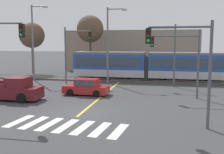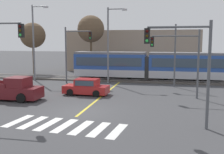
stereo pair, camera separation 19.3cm
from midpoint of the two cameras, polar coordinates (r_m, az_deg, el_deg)
name	(u,v)px [view 1 (the left image)]	position (r m, az deg, el deg)	size (l,w,h in m)	color
ground_plane	(82,112)	(20.23, -6.35, -7.17)	(200.00, 200.00, 0.00)	#3D3D3F
track_bed	(121,79)	(35.94, 1.77, -0.50)	(120.00, 4.00, 0.18)	#4C4742
rail_near	(120,79)	(35.22, 1.57, -0.43)	(120.00, 0.08, 0.10)	#939399
rail_far	(122,78)	(36.63, 1.97, -0.13)	(120.00, 0.08, 0.10)	#939399
light_rail_tram	(147,65)	(35.31, 6.97, 2.50)	(18.50, 2.64, 3.43)	#B7BAC1
crosswalk_stripe_0	(19,121)	(19.03, -18.63, -8.46)	(0.56, 2.80, 0.01)	silver
crosswalk_stripe_1	(34,122)	(18.42, -15.83, -8.88)	(0.56, 2.80, 0.01)	silver
crosswalk_stripe_2	(50,124)	(17.85, -12.84, -9.31)	(0.56, 2.80, 0.01)	silver
crosswalk_stripe_3	(66,126)	(17.34, -9.66, -9.74)	(0.56, 2.80, 0.01)	silver
crosswalk_stripe_4	(83,127)	(16.88, -6.29, -10.16)	(0.56, 2.80, 0.01)	silver
crosswalk_stripe_5	(100,129)	(16.48, -2.73, -10.56)	(0.56, 2.80, 0.01)	silver
crosswalk_stripe_6	(119,131)	(16.15, 1.00, -10.94)	(0.56, 2.80, 0.01)	silver
lane_centre_line	(104,95)	(26.46, -1.91, -3.61)	(0.20, 15.67, 0.01)	gold
sedan_crossing	(86,87)	(26.42, -5.46, -2.12)	(4.26, 2.04, 1.52)	#B22323
pickup_truck	(12,90)	(25.60, -19.93, -2.53)	(5.42, 2.27, 1.98)	maroon
traffic_light_mid_right	(181,53)	(25.32, 13.72, 4.69)	(4.25, 0.38, 6.02)	#515459
traffic_light_far_right	(165,46)	(31.14, 10.64, 6.16)	(3.25, 0.38, 6.80)	#515459
traffic_light_near_right	(188,57)	(16.57, 14.85, 3.86)	(3.75, 0.38, 6.21)	#515459
traffic_light_far_left	(74,47)	(33.05, -7.98, 6.02)	(3.25, 0.38, 6.60)	#515459
street_lamp_west	(34,39)	(36.49, -15.69, 7.52)	(2.18, 0.28, 9.38)	slate
street_lamp_centre	(109,41)	(32.87, -0.70, 7.35)	(2.33, 0.28, 8.82)	slate
bare_tree_far_west	(32,36)	(44.06, -16.09, 8.10)	(3.78, 3.78, 7.69)	brown
bare_tree_west	(90,29)	(41.22, -4.60, 9.68)	(3.89, 3.89, 8.65)	brown
building_backdrop_far	(133,51)	(47.29, 4.10, 5.36)	(21.39, 6.00, 6.66)	gray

